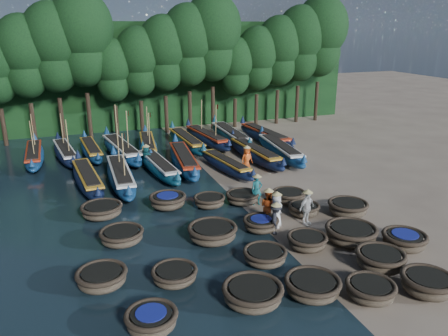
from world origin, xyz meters
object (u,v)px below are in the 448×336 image
object	(u,v)px
coracle_10	(102,278)
coracle_21	(168,201)
coracle_4	(427,283)
long_boat_6	(226,164)
coracle_8	(380,259)
fisherman_1	(257,189)
fisherman_5	(147,156)
long_boat_12	(121,150)
fisherman_6	(247,159)
coracle_11	(175,275)
coracle_14	(351,233)
long_boat_2	(87,178)
long_boat_5	(184,160)
long_boat_3	(121,176)
coracle_20	(102,210)
long_boat_13	(148,145)
coracle_19	(348,208)
fisherman_0	(276,209)
long_boat_14	(186,141)
coracle_9	(404,240)
long_boat_7	(255,153)
coracle_22	(209,201)
coracle_3	(370,290)
coracle_13	(307,241)
long_boat_15	(207,138)
fisherman_4	(307,207)
coracle_18	(304,209)
coracle_12	(265,256)
long_boat_9	(34,155)
coracle_17	(261,224)
long_boat_10	(65,153)
long_boat_17	(265,136)
fisherman_3	(276,218)
coracle_5	(151,320)
coracle_6	(253,294)
coracle_15	(122,236)
coracle_16	(212,233)
coracle_24	(289,196)
long_boat_11	(91,150)
fisherman_2	(268,206)
coracle_23	(243,197)

from	to	relation	value
coracle_10	coracle_21	size ratio (longest dim) A/B	0.87
coracle_4	long_boat_6	world-z (taller)	long_boat_6
coracle_8	fisherman_1	xyz separation A→B (m)	(-1.98, 8.06, 0.50)
coracle_4	fisherman_5	size ratio (longest dim) A/B	1.25
long_boat_12	fisherman_6	xyz separation A→B (m)	(7.67, -6.46, 0.33)
coracle_11	coracle_14	world-z (taller)	coracle_14
long_boat_2	long_boat_5	xyz separation A→B (m)	(6.64, 1.55, 0.05)
long_boat_3	long_boat_12	bearing A→B (deg)	83.06
coracle_20	long_boat_13	world-z (taller)	long_boat_13
coracle_19	long_boat_12	bearing A→B (deg)	123.31
coracle_10	fisherman_0	world-z (taller)	fisherman_0
long_boat_14	coracle_21	bearing A→B (deg)	-112.79
coracle_9	long_boat_7	size ratio (longest dim) A/B	0.23
long_boat_3	coracle_22	bearing A→B (deg)	-51.57
coracle_3	coracle_13	xyz separation A→B (m)	(-0.22, 4.15, -0.01)
long_boat_15	fisherman_4	xyz separation A→B (m)	(-0.12, -16.71, 0.38)
coracle_18	coracle_19	size ratio (longest dim) A/B	0.73
coracle_12	coracle_8	bearing A→B (deg)	-25.64
long_boat_9	fisherman_0	size ratio (longest dim) A/B	4.02
coracle_11	coracle_4	bearing A→B (deg)	-24.67
coracle_17	long_boat_13	distance (m)	16.16
coracle_10	long_boat_10	distance (m)	18.40
long_boat_17	fisherman_3	bearing A→B (deg)	-118.17
fisherman_3	long_boat_6	bearing A→B (deg)	20.95
coracle_5	coracle_9	bearing A→B (deg)	7.69
long_boat_15	fisherman_1	bearing A→B (deg)	-103.15
coracle_22	long_boat_10	xyz separation A→B (m)	(-7.33, 12.39, 0.15)
coracle_20	coracle_3	bearing A→B (deg)	-51.53
coracle_5	coracle_6	bearing A→B (deg)	2.84
coracle_15	long_boat_9	world-z (taller)	long_boat_9
coracle_16	long_boat_6	bearing A→B (deg)	66.20
coracle_24	long_boat_13	world-z (taller)	long_boat_13
long_boat_15	coracle_10	bearing A→B (deg)	-125.91
coracle_12	fisherman_6	distance (m)	12.27
fisherman_5	coracle_19	bearing A→B (deg)	175.55
coracle_22	long_boat_12	xyz separation A→B (m)	(-3.29, 11.48, 0.24)
long_boat_2	long_boat_13	world-z (taller)	long_boat_13
coracle_24	long_boat_10	bearing A→B (deg)	131.53
coracle_8	long_boat_12	xyz separation A→B (m)	(-7.90, 20.08, 0.15)
coracle_14	coracle_20	bearing A→B (deg)	147.14
long_boat_13	long_boat_11	bearing A→B (deg)	-176.98
long_boat_5	long_boat_17	size ratio (longest dim) A/B	0.99
coracle_21	long_boat_15	size ratio (longest dim) A/B	0.29
coracle_24	long_boat_17	bearing A→B (deg)	70.57
coracle_16	fisherman_0	xyz separation A→B (m)	(3.50, 0.40, 0.49)
fisherman_1	fisherman_6	world-z (taller)	fisherman_6
coracle_18	fisherman_2	distance (m)	2.27
coracle_16	long_boat_10	distance (m)	17.42
coracle_9	coracle_22	size ratio (longest dim) A/B	0.95
coracle_11	coracle_23	bearing A→B (deg)	49.44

